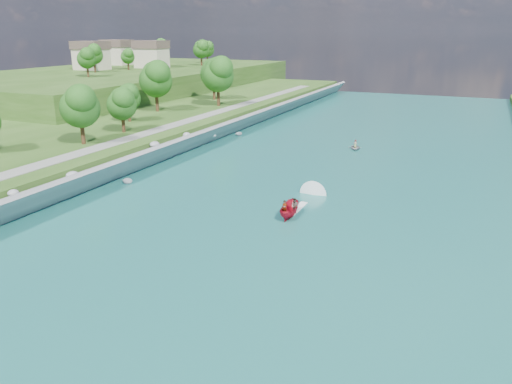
% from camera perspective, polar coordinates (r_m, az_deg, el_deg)
% --- Properties ---
extents(ground, '(260.00, 260.00, 0.00)m').
position_cam_1_polar(ground, '(44.15, -4.75, -9.52)').
color(ground, '#2D5119').
rests_on(ground, ground).
extents(river_water, '(55.00, 240.00, 0.10)m').
position_cam_1_polar(river_water, '(60.95, 4.29, -1.53)').
color(river_water, '#175A50').
rests_on(river_water, ground).
extents(ridge_west, '(60.00, 120.00, 9.00)m').
position_cam_1_polar(ridge_west, '(165.17, -14.40, 11.91)').
color(ridge_west, '#2D5119').
rests_on(ridge_west, ground).
extents(riprap_bank, '(4.58, 236.00, 4.42)m').
position_cam_1_polar(riprap_bank, '(72.10, -15.69, 2.41)').
color(riprap_bank, slate).
rests_on(riprap_bank, ground).
extents(riverside_path, '(3.00, 200.00, 0.10)m').
position_cam_1_polar(riverside_path, '(76.74, -19.16, 4.33)').
color(riverside_path, gray).
rests_on(riverside_path, berm_west).
extents(ridge_houses, '(29.50, 29.50, 8.40)m').
position_cam_1_polar(ridge_houses, '(172.30, -15.25, 15.02)').
color(ridge_houses, beige).
rests_on(ridge_houses, ridge_west).
extents(trees_ridge, '(18.65, 68.06, 10.39)m').
position_cam_1_polar(trees_ridge, '(166.77, -11.20, 15.35)').
color(trees_ridge, '#1C4512').
rests_on(trees_ridge, ridge_west).
extents(motorboat, '(3.60, 19.14, 2.10)m').
position_cam_1_polar(motorboat, '(57.90, 4.23, -1.72)').
color(motorboat, '#AC0D1F').
rests_on(motorboat, river_water).
extents(raft, '(3.18, 3.83, 1.69)m').
position_cam_1_polar(raft, '(91.37, 11.26, 5.07)').
color(raft, gray).
rests_on(raft, river_water).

